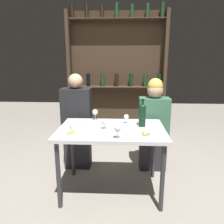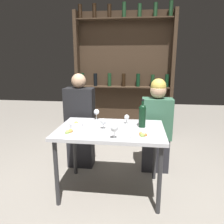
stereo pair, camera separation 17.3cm
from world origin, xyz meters
The scene contains 13 objects.
ground_plane centered at (0.00, 0.00, 0.00)m, with size 10.00×10.00×0.00m, color gray.
dining_table centered at (0.00, 0.00, 0.67)m, with size 1.12×0.75×0.74m.
wine_rack_wall centered at (0.00, 1.87, 1.21)m, with size 1.78×0.21×2.38m.
wine_bottle centered at (0.33, 0.09, 0.88)m, with size 0.07×0.07×0.30m.
wine_glass_0 centered at (-0.21, 0.30, 0.83)m, with size 0.07×0.07×0.13m.
wine_glass_1 centered at (0.07, -0.30, 0.84)m, with size 0.07×0.07×0.14m.
wine_glass_2 centered at (0.16, 0.18, 0.81)m, with size 0.06×0.06×0.11m.
wine_glass_3 centered at (-0.07, -0.04, 0.82)m, with size 0.07×0.07×0.11m.
food_plate_0 centered at (-0.39, -0.22, 0.75)m, with size 0.20×0.20×0.05m.
food_plate_1 centered at (0.32, -0.22, 0.75)m, with size 0.22×0.22×0.05m.
snack_bowl centered at (-0.37, -0.01, 0.77)m, with size 0.15×0.15×0.06m.
seated_person_left centered at (-0.49, 0.56, 0.60)m, with size 0.38×0.22×1.27m.
seated_person_right centered at (0.52, 0.56, 0.59)m, with size 0.38×0.22×1.22m.
Camera 2 is at (0.29, -2.18, 1.46)m, focal length 35.00 mm.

